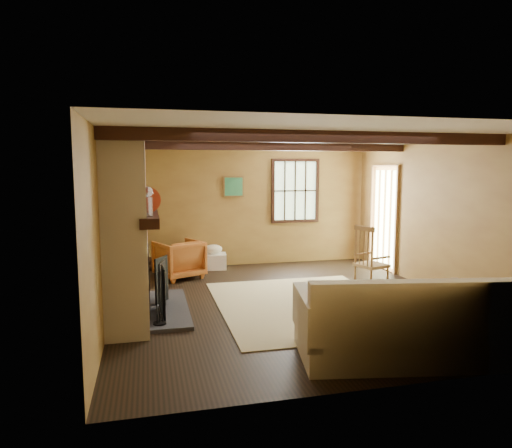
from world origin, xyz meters
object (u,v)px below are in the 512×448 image
object	(u,v)px
rocking_chair	(370,263)
armchair	(179,259)
laundry_basket	(213,261)
fireplace	(130,233)
sofa	(409,328)

from	to	relation	value
rocking_chair	armchair	world-z (taller)	rocking_chair
rocking_chair	laundry_basket	bearing A→B (deg)	28.59
fireplace	armchair	world-z (taller)	fireplace
fireplace	laundry_basket	size ratio (longest dim) A/B	4.80
rocking_chair	sofa	size ratio (longest dim) A/B	0.44
sofa	laundry_basket	bearing A→B (deg)	116.33
rocking_chair	armchair	distance (m)	3.33
rocking_chair	laundry_basket	distance (m)	3.12
fireplace	laundry_basket	world-z (taller)	fireplace
laundry_basket	armchair	size ratio (longest dim) A/B	0.66
rocking_chair	laundry_basket	size ratio (longest dim) A/B	2.13
sofa	rocking_chair	bearing A→B (deg)	81.19
rocking_chair	sofa	world-z (taller)	rocking_chair
laundry_basket	armchair	xyz separation A→B (m)	(-0.70, -0.60, 0.19)
rocking_chair	fireplace	bearing A→B (deg)	77.50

